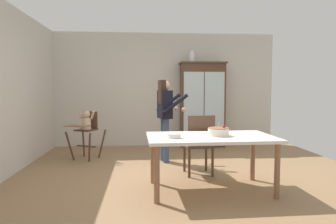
{
  "coord_description": "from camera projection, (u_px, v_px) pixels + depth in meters",
  "views": [
    {
      "loc": [
        -0.56,
        -4.89,
        1.36
      ],
      "look_at": [
        -0.08,
        0.7,
        0.95
      ],
      "focal_mm": 33.28,
      "sensor_mm": 36.0,
      "label": 1
    }
  ],
  "objects": [
    {
      "name": "serving_bowl",
      "position": [
        174.0,
        136.0,
        3.96
      ],
      "size": [
        0.18,
        0.18,
        0.05
      ],
      "primitive_type": "cylinder",
      "color": "silver",
      "rests_on": "dining_table"
    },
    {
      "name": "china_cabinet",
      "position": [
        202.0,
        104.0,
        7.36
      ],
      "size": [
        1.08,
        0.48,
        1.99
      ],
      "color": "#4C3323",
      "rests_on": "ground_plane"
    },
    {
      "name": "high_chair_with_toddler",
      "position": [
        86.0,
        126.0,
        6.04
      ],
      "size": [
        0.76,
        0.83,
        0.95
      ],
      "rotation": [
        0.0,
        0.0,
        -0.43
      ],
      "color": "#4C3323",
      "rests_on": "ground_plane"
    },
    {
      "name": "dining_chair_far_side",
      "position": [
        200.0,
        141.0,
        4.86
      ],
      "size": [
        0.47,
        0.47,
        0.96
      ],
      "rotation": [
        0.0,
        0.0,
        3.21
      ],
      "color": "#4C3323",
      "rests_on": "ground_plane"
    },
    {
      "name": "dining_table",
      "position": [
        210.0,
        142.0,
        4.15
      ],
      "size": [
        1.69,
        1.02,
        0.74
      ],
      "color": "silver",
      "rests_on": "ground_plane"
    },
    {
      "name": "adult_person",
      "position": [
        165.0,
        110.0,
        5.79
      ],
      "size": [
        0.59,
        0.57,
        1.53
      ],
      "rotation": [
        0.0,
        0.0,
        1.8
      ],
      "color": "#3D4C6B",
      "rests_on": "ground_plane"
    },
    {
      "name": "birthday_cake",
      "position": [
        219.0,
        132.0,
        4.15
      ],
      "size": [
        0.28,
        0.28,
        0.19
      ],
      "color": "white",
      "rests_on": "dining_table"
    },
    {
      "name": "wall_left",
      "position": [
        3.0,
        90.0,
        4.68
      ],
      "size": [
        0.06,
        5.32,
        2.7
      ],
      "primitive_type": "cube",
      "color": "beige",
      "rests_on": "ground_plane"
    },
    {
      "name": "wall_back",
      "position": [
        165.0,
        90.0,
        7.52
      ],
      "size": [
        5.32,
        0.06,
        2.7
      ],
      "primitive_type": "cube",
      "color": "beige",
      "rests_on": "ground_plane"
    },
    {
      "name": "ceramic_vase",
      "position": [
        192.0,
        57.0,
        7.26
      ],
      "size": [
        0.13,
        0.13,
        0.27
      ],
      "color": "white",
      "rests_on": "china_cabinet"
    },
    {
      "name": "ground_plane",
      "position": [
        177.0,
        174.0,
        5.01
      ],
      "size": [
        6.24,
        6.24,
        0.0
      ],
      "primitive_type": "plane",
      "color": "#93704C"
    }
  ]
}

